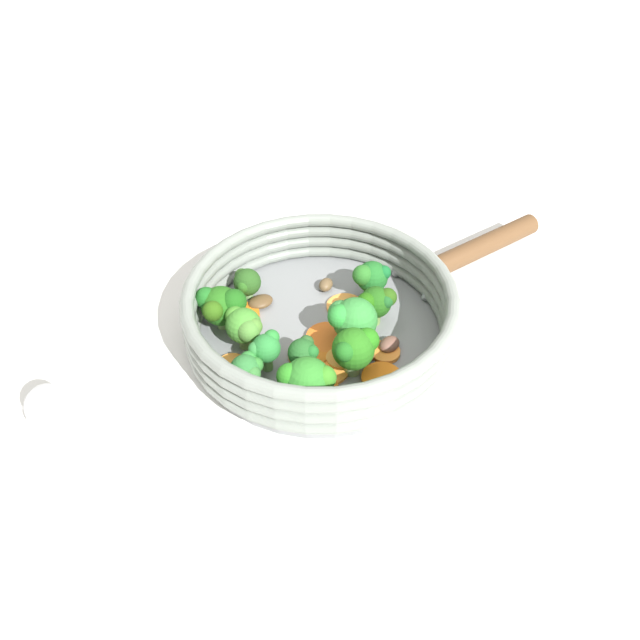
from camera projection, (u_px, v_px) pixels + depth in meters
name	position (u px, v px, depth m)	size (l,w,h in m)	color
ground_plane	(320.00, 337.00, 0.67)	(4.00, 4.00, 0.00)	silver
skillet	(320.00, 334.00, 0.67)	(0.27, 0.27, 0.01)	gray
skillet_rim_wall	(320.00, 310.00, 0.64)	(0.28, 0.28, 0.06)	gray
skillet_handle	(477.00, 249.00, 0.75)	(0.03, 0.03, 0.19)	brown
skillet_rivet_left	(425.00, 297.00, 0.70)	(0.01, 0.01, 0.01)	gray
skillet_rivet_right	(396.00, 273.00, 0.73)	(0.01, 0.01, 0.01)	gray
carrot_slice_0	(331.00, 368.00, 0.62)	(0.05, 0.05, 0.00)	orange
carrot_slice_1	(242.00, 315.00, 0.68)	(0.04, 0.04, 0.01)	orange
carrot_slice_2	(385.00, 352.00, 0.64)	(0.03, 0.03, 0.00)	orange
carrot_slice_3	(319.00, 388.00, 0.60)	(0.04, 0.04, 0.00)	orange
carrot_slice_4	(232.00, 365.00, 0.62)	(0.03, 0.03, 0.01)	#F8953A
carrot_slice_5	(328.00, 338.00, 0.65)	(0.05, 0.05, 0.00)	orange
carrot_slice_6	(345.00, 307.00, 0.69)	(0.04, 0.04, 0.00)	#F89A3F
carrot_slice_7	(382.00, 378.00, 0.61)	(0.04, 0.04, 0.00)	orange
carrot_slice_8	(308.00, 354.00, 0.63)	(0.04, 0.04, 0.00)	orange
carrot_slice_9	(340.00, 359.00, 0.63)	(0.03, 0.03, 0.01)	orange
broccoli_floret_0	(304.00, 353.00, 0.61)	(0.03, 0.03, 0.04)	#7EA85C
broccoli_floret_1	(221.00, 305.00, 0.65)	(0.05, 0.04, 0.05)	#89B460
broccoli_floret_2	(244.00, 326.00, 0.63)	(0.04, 0.04, 0.05)	#88A55C
broccoli_floret_3	(246.00, 282.00, 0.69)	(0.03, 0.03, 0.04)	#84B565
broccoli_floret_4	(371.00, 277.00, 0.68)	(0.04, 0.04, 0.05)	#799C52
broccoli_floret_5	(351.00, 319.00, 0.63)	(0.05, 0.05, 0.05)	#88B464
broccoli_floret_6	(247.00, 369.00, 0.59)	(0.03, 0.03, 0.04)	#6A9854
broccoli_floret_7	(266.00, 348.00, 0.60)	(0.03, 0.03, 0.04)	#7BB35E
broccoli_floret_8	(355.00, 349.00, 0.60)	(0.05, 0.04, 0.05)	#85A76B
broccoli_floret_9	(307.00, 380.00, 0.57)	(0.05, 0.05, 0.06)	#8EB065
broccoli_floret_10	(376.00, 302.00, 0.65)	(0.04, 0.03, 0.05)	olive
mushroom_piece_0	(326.00, 285.00, 0.71)	(0.02, 0.02, 0.01)	brown
mushroom_piece_1	(261.00, 302.00, 0.69)	(0.03, 0.02, 0.01)	brown
mushroom_piece_2	(389.00, 344.00, 0.64)	(0.02, 0.02, 0.01)	brown
mushroom_piece_3	(365.00, 356.00, 0.63)	(0.02, 0.02, 0.01)	brown
salt_shaker	(61.00, 434.00, 0.51)	(0.04, 0.04, 0.11)	white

